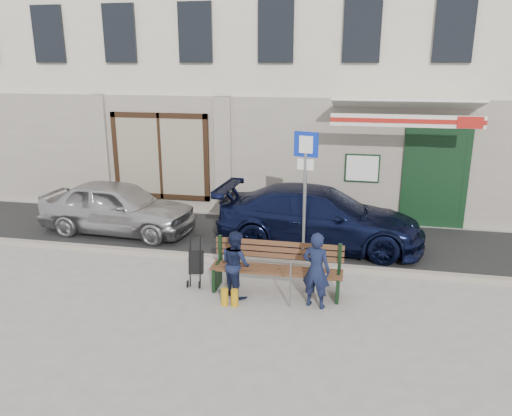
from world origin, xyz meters
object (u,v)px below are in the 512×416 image
(parking_sign, at_px, (305,176))
(stroller, at_px, (196,263))
(car_navy, at_px, (319,217))
(bench, at_px, (274,269))
(woman, at_px, (236,264))
(man, at_px, (316,270))
(car_silver, at_px, (118,207))

(parking_sign, relative_size, stroller, 2.90)
(car_navy, distance_m, bench, 2.70)
(car_navy, bearing_deg, woman, 159.77)
(stroller, bearing_deg, car_navy, 39.11)
(parking_sign, bearing_deg, man, -64.66)
(bench, distance_m, woman, 0.71)
(bench, bearing_deg, car_silver, 149.63)
(parking_sign, bearing_deg, woman, -104.96)
(car_silver, distance_m, man, 5.91)
(car_navy, height_order, bench, car_navy)
(car_navy, xyz_separation_m, woman, (-1.26, -2.87, -0.07))
(car_silver, relative_size, parking_sign, 1.39)
(car_silver, relative_size, stroller, 4.04)
(car_silver, bearing_deg, parking_sign, -97.33)
(bench, bearing_deg, woman, -159.47)
(car_silver, xyz_separation_m, car_navy, (4.93, 0.09, 0.03))
(car_navy, relative_size, man, 3.46)
(car_navy, xyz_separation_m, bench, (-0.60, -2.62, -0.22))
(stroller, bearing_deg, car_silver, 127.14)
(man, relative_size, woman, 1.11)
(man, xyz_separation_m, woman, (-1.45, 0.15, -0.07))
(car_silver, xyz_separation_m, woman, (3.67, -2.78, -0.04))
(parking_sign, relative_size, bench, 1.14)
(man, height_order, woman, man)
(bench, height_order, woman, woman)
(man, bearing_deg, stroller, 4.05)
(man, xyz_separation_m, stroller, (-2.30, 0.45, -0.26))
(car_navy, bearing_deg, car_silver, 94.40)
(car_silver, relative_size, car_navy, 0.82)
(man, bearing_deg, parking_sign, -62.59)
(parking_sign, xyz_separation_m, man, (0.44, -2.04, -1.17))
(car_silver, height_order, car_navy, car_navy)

